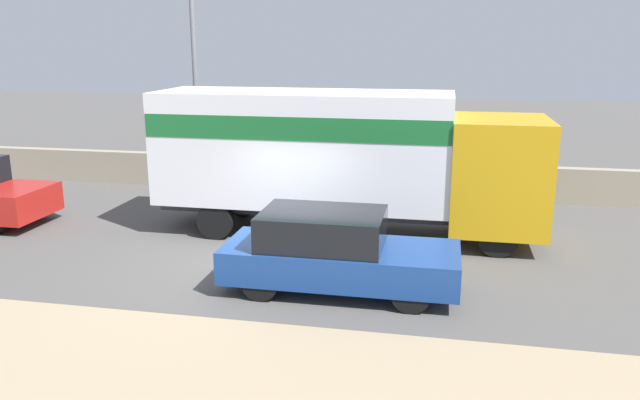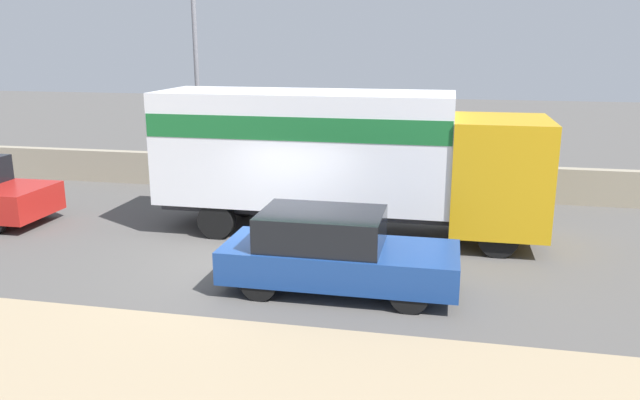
{
  "view_description": "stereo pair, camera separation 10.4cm",
  "coord_description": "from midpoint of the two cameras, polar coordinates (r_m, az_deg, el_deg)",
  "views": [
    {
      "loc": [
        3.19,
        -11.43,
        4.54
      ],
      "look_at": [
        0.68,
        1.1,
        1.26
      ],
      "focal_mm": 35.0,
      "sensor_mm": 36.0,
      "label": 1
    },
    {
      "loc": [
        3.3,
        -11.41,
        4.54
      ],
      "look_at": [
        0.68,
        1.1,
        1.26
      ],
      "focal_mm": 35.0,
      "sensor_mm": 36.0,
      "label": 2
    }
  ],
  "objects": [
    {
      "name": "stone_wall_backdrop",
      "position": [
        19.09,
        1.76,
        2.2
      ],
      "size": [
        60.0,
        0.35,
        1.03
      ],
      "color": "gray",
      "rests_on": "ground_plane"
    },
    {
      "name": "box_truck",
      "position": [
        14.73,
        2.14,
        4.4
      ],
      "size": [
        9.02,
        2.48,
        3.39
      ],
      "color": "gold",
      "rests_on": "ground_plane"
    },
    {
      "name": "street_lamp",
      "position": [
        19.05,
        -11.14,
        12.99
      ],
      "size": [
        0.56,
        0.28,
        7.22
      ],
      "color": "slate",
      "rests_on": "ground_plane"
    },
    {
      "name": "car_hatchback",
      "position": [
        11.56,
        1.57,
        -4.78
      ],
      "size": [
        4.32,
        1.71,
        1.5
      ],
      "color": "navy",
      "rests_on": "ground_plane"
    },
    {
      "name": "ground_plane",
      "position": [
        12.71,
        -3.8,
        -6.57
      ],
      "size": [
        80.0,
        80.0,
        0.0
      ],
      "primitive_type": "plane",
      "color": "#514F4C"
    }
  ]
}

